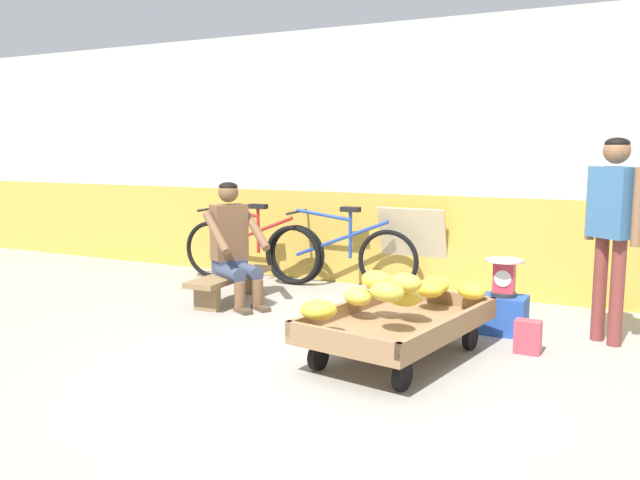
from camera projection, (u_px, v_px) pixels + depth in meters
ground_plane at (318, 378)px, 4.18m from camera, size 80.00×80.00×0.00m
back_wall at (452, 158)px, 6.57m from camera, size 16.00×0.30×2.70m
banana_cart at (398, 325)px, 4.52m from camera, size 1.06×1.55×0.36m
banana_pile at (400, 290)px, 4.61m from camera, size 1.02×1.39×0.26m
low_bench at (230, 281)px, 6.23m from camera, size 0.35×1.11×0.27m
vendor_seated at (233, 244)px, 6.11m from camera, size 0.74×0.65×1.14m
plastic_crate at (503, 315)px, 5.17m from camera, size 0.36×0.28×0.30m
weighing_scale at (504, 277)px, 5.13m from camera, size 0.30×0.30×0.29m
bicycle_near_left at (250, 249)px, 7.18m from camera, size 1.66×0.48×0.86m
bicycle_far_left at (341, 254)px, 6.83m from camera, size 1.66×0.48×0.86m
sign_board at (413, 249)px, 6.70m from camera, size 0.70×0.30×0.86m
customer_adult at (613, 217)px, 4.80m from camera, size 0.40×0.36×1.53m
shopping_bag at (528, 337)px, 4.66m from camera, size 0.18×0.12×0.24m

